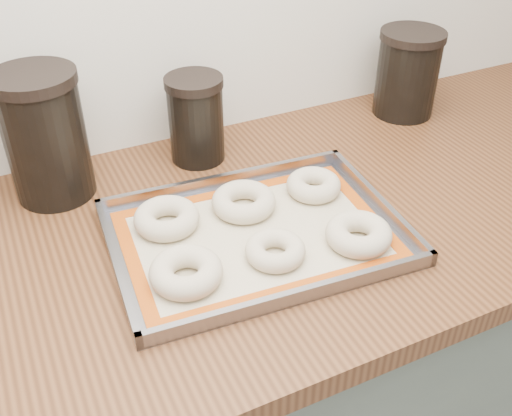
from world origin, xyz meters
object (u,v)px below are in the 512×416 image
canister_left (45,136)px  canister_right (407,73)px  bagel_front_right (359,234)px  bagel_back_left (167,218)px  bagel_back_right (314,185)px  baking_tray (256,235)px  bagel_front_mid (275,250)px  bagel_back_mid (244,202)px  canister_mid (196,119)px  bagel_front_left (186,272)px

canister_left → canister_right: canister_left is taller
bagel_front_right → bagel_back_left: (-0.26, 0.17, -0.00)m
bagel_back_right → canister_left: bearing=153.3°
bagel_back_right → baking_tray: bearing=-155.2°
bagel_front_mid → bagel_back_mid: size_ratio=0.85×
bagel_front_right → canister_mid: 0.39m
bagel_front_left → canister_left: canister_left is taller
bagel_front_mid → bagel_back_right: (0.14, 0.13, 0.00)m
bagel_front_mid → bagel_back_left: bagel_back_left is taller
bagel_back_mid → baking_tray: bearing=-99.3°
canister_left → canister_mid: bearing=0.9°
canister_left → canister_mid: (0.27, 0.00, -0.03)m
bagel_front_right → bagel_back_right: bagel_front_right is taller
bagel_back_left → canister_mid: canister_mid is taller
canister_left → bagel_back_left: bearing=-52.8°
bagel_front_left → canister_mid: bearing=66.3°
baking_tray → bagel_front_right: (0.14, -0.09, 0.02)m
bagel_front_left → canister_right: bearing=27.0°
canister_right → bagel_front_left: bearing=-153.0°
bagel_back_left → canister_right: size_ratio=0.59×
bagel_back_mid → bagel_back_left: bearing=175.2°
bagel_front_mid → bagel_back_mid: bagel_back_mid is taller
bagel_back_right → canister_mid: size_ratio=0.58×
bagel_front_right → bagel_back_mid: size_ratio=0.96×
baking_tray → canister_right: 0.56m
canister_mid → bagel_back_right: bearing=-56.7°
bagel_back_right → canister_mid: canister_mid is taller
bagel_front_left → bagel_back_right: 0.31m
bagel_back_right → bagel_back_left: bearing=176.2°
bagel_back_left → bagel_back_right: 0.27m
canister_right → canister_mid: bearing=178.5°
bagel_front_mid → canister_mid: canister_mid is taller
bagel_front_right → canister_right: 0.50m
bagel_front_left → bagel_front_right: (0.28, -0.03, -0.00)m
bagel_front_mid → canister_left: size_ratio=0.41×
baking_tray → canister_left: size_ratio=2.12×
bagel_front_mid → bagel_back_mid: 0.14m
bagel_front_mid → bagel_back_left: size_ratio=0.87×
baking_tray → bagel_back_mid: bagel_back_mid is taller
baking_tray → bagel_back_mid: 0.08m
bagel_front_right → canister_right: (0.35, 0.35, 0.07)m
canister_left → bagel_front_left: bearing=-68.8°
bagel_front_left → bagel_back_mid: (0.15, 0.13, -0.00)m
baking_tray → bagel_front_right: size_ratio=4.60×
bagel_front_left → bagel_back_mid: size_ratio=0.99×
baking_tray → canister_mid: canister_mid is taller
bagel_back_left → bagel_back_mid: 0.13m
bagel_front_right → bagel_back_right: bearing=87.5°
canister_mid → bagel_back_mid: bearing=-88.6°
bagel_back_left → canister_right: 0.64m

